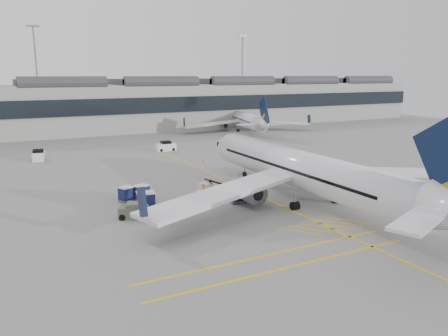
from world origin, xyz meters
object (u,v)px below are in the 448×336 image
baggage_cart_a (238,193)px  ramp_agent_b (210,187)px  airliner_main (306,171)px  belt_loader (211,190)px  pushback_tug (134,211)px  ramp_agent_a (204,192)px

baggage_cart_a → ramp_agent_b: (-1.33, 4.02, -0.08)m
airliner_main → belt_loader: bearing=137.7°
airliner_main → baggage_cart_a: airliner_main is taller
pushback_tug → ramp_agent_b: bearing=46.1°
airliner_main → ramp_agent_a: bearing=152.1°
baggage_cart_a → pushback_tug: 11.36m
airliner_main → baggage_cart_a: bearing=155.4°
ramp_agent_b → ramp_agent_a: bearing=14.0°
ramp_agent_a → belt_loader: bearing=-0.9°
baggage_cart_a → ramp_agent_b: size_ratio=1.07×
ramp_agent_a → baggage_cart_a: bearing=-83.0°
airliner_main → pushback_tug: airliner_main is taller
baggage_cart_a → ramp_agent_b: 4.24m
ramp_agent_b → pushback_tug: (-10.02, -3.93, -0.22)m
belt_loader → pushback_tug: 10.95m
airliner_main → baggage_cart_a: (-6.52, 3.11, -2.36)m
ramp_agent_b → pushback_tug: size_ratio=0.57×
ramp_agent_a → ramp_agent_b: 2.55m
belt_loader → ramp_agent_b: size_ratio=2.69×
belt_loader → ramp_agent_a: 2.75m
pushback_tug → ramp_agent_a: bearing=38.3°
baggage_cart_a → ramp_agent_a: bearing=152.8°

